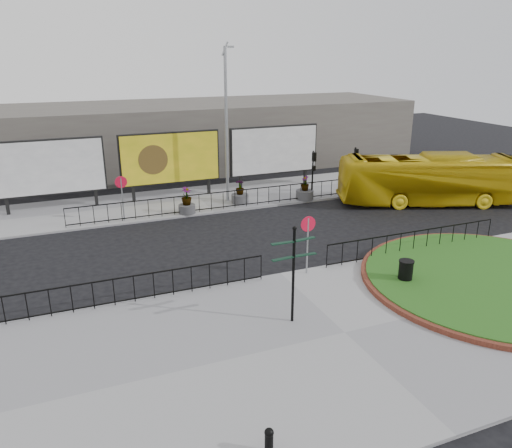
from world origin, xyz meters
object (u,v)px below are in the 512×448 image
billboard_mid (170,158)px  litter_bin (406,272)px  bollard (269,440)px  bus (431,180)px  planter_b (240,195)px  fingerpost_sign (294,265)px  planter_c (305,192)px  lamp_post (226,123)px  planter_a (187,203)px

billboard_mid → litter_bin: bearing=-70.3°
bollard → bus: (17.09, 14.82, 1.03)m
bollard → planter_b: 20.03m
bus → fingerpost_sign: bearing=145.9°
billboard_mid → fingerpost_sign: size_ratio=1.81×
bus → planter_b: bearing=90.0°
billboard_mid → planter_c: 8.54m
fingerpost_sign → bus: (13.98, 9.68, -0.66)m
billboard_mid → bus: (14.22, -6.96, -1.08)m
planter_c → bollard: bearing=-119.7°
billboard_mid → planter_c: billboard_mid is taller
bollard → planter_b: size_ratio=0.48×
planter_c → lamp_post: bearing=160.4°
fingerpost_sign → bus: 17.02m
planter_a → bus: bearing=-13.4°
bus → planter_a: (-14.22, 3.39, -0.83)m
litter_bin → planter_a: size_ratio=0.65×
lamp_post → planter_b: 4.34m
planter_b → planter_c: 4.07m
fingerpost_sign → planter_b: 14.32m
litter_bin → lamp_post: bearing=100.8°
lamp_post → fingerpost_sign: (-2.77, -14.67, -2.64)m
fingerpost_sign → bollard: (-3.11, -5.14, -1.69)m
bus → litter_bin: bearing=156.8°
planter_a → planter_b: (3.50, 0.77, -0.10)m
bollard → planter_a: bearing=81.0°
bus → lamp_post: bearing=87.2°
lamp_post → litter_bin: size_ratio=9.35×
billboard_mid → planter_a: bearing=-90.0°
billboard_mid → bus: size_ratio=0.57×
litter_bin → fingerpost_sign: bearing=-170.4°
billboard_mid → fingerpost_sign: 16.65m
litter_bin → planter_a: planter_a is taller
fingerpost_sign → litter_bin: size_ratio=3.46×
planter_b → planter_c: (4.00, -0.77, 0.01)m
billboard_mid → fingerpost_sign: (0.23, -16.64, -0.41)m
planter_b → litter_bin: bearing=-80.7°
litter_bin → planter_b: planter_b is taller
lamp_post → planter_b: size_ratio=6.44×
fingerpost_sign → litter_bin: bearing=10.7°
billboard_mid → planter_c: (7.50, -3.57, -2.00)m
fingerpost_sign → bollard: 6.24m
litter_bin → planter_a: (-5.62, 12.16, 0.08)m
litter_bin → planter_b: (-2.12, 12.93, -0.03)m
fingerpost_sign → planter_b: bearing=77.8°
planter_b → planter_c: size_ratio=0.96×
fingerpost_sign → litter_bin: fingerpost_sign is taller
billboard_mid → planter_a: (-0.00, -3.57, -1.90)m
lamp_post → litter_bin: 14.62m
planter_c → planter_a: bearing=180.0°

